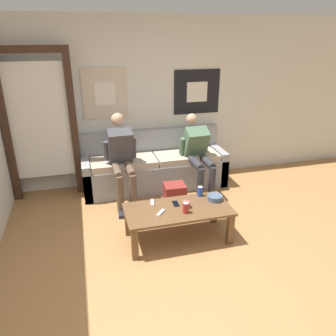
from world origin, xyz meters
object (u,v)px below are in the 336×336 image
person_seated_adult (121,156)px  drink_can_blue (200,191)px  backpack (175,197)px  pillar_candle (186,204)px  drink_can_red (186,208)px  coffee_table (178,213)px  cell_phone (176,204)px  ceramic_bowl (215,197)px  game_controller_near_left (161,213)px  game_controller_near_right (152,203)px  couch (155,168)px  person_seated_teen (198,152)px

person_seated_adult → drink_can_blue: person_seated_adult is taller
backpack → pillar_candle: size_ratio=4.13×
pillar_candle → drink_can_red: drink_can_red is taller
backpack → coffee_table: bearing=-103.3°
backpack → drink_can_blue: bearing=-68.8°
backpack → cell_phone: bearing=-105.4°
backpack → ceramic_bowl: ceramic_bowl is taller
person_seated_adult → drink_can_red: (0.54, -1.28, -0.21)m
drink_can_blue → game_controller_near_left: drink_can_blue is taller
pillar_candle → game_controller_near_right: bearing=152.6°
person_seated_adult → backpack: size_ratio=3.40×
coffee_table → backpack: bearing=76.7°
person_seated_adult → ceramic_bowl: person_seated_adult is taller
person_seated_adult → backpack: 0.95m
coffee_table → pillar_candle: 0.14m
person_seated_adult → drink_can_red: size_ratio=10.07×
person_seated_adult → backpack: bearing=-35.2°
couch → drink_can_blue: (0.29, -1.27, 0.17)m
couch → backpack: (0.10, -0.80, -0.13)m
person_seated_adult → person_seated_teen: person_seated_adult is taller
person_seated_adult → game_controller_near_left: bearing=-78.1°
couch → ceramic_bowl: bearing=-73.5°
game_controller_near_left → cell_phone: (0.23, 0.17, -0.01)m
couch → drink_can_blue: 1.32m
drink_can_red → game_controller_near_left: 0.29m
person_seated_teen → cell_phone: size_ratio=8.32×
person_seated_adult → person_seated_teen: (1.14, 0.01, -0.04)m
couch → person_seated_adult: 0.75m
drink_can_blue → drink_can_red: same height
coffee_table → drink_can_red: size_ratio=9.91×
ceramic_bowl → game_controller_near_left: (-0.71, -0.14, -0.03)m
ceramic_bowl → drink_can_blue: drink_can_blue is taller
person_seated_teen → game_controller_near_right: bearing=-132.9°
person_seated_adult → cell_phone: 1.20m
coffee_table → cell_phone: cell_phone is taller
couch → coffee_table: couch is taller
pillar_candle → couch: bearing=91.2°
backpack → game_controller_near_right: 0.72m
pillar_candle → cell_phone: bearing=132.5°
drink_can_red → game_controller_near_right: drink_can_red is taller
person_seated_teen → drink_can_red: bearing=-115.1°
backpack → pillar_candle: (-0.07, -0.71, 0.28)m
drink_can_blue → coffee_table: bearing=-146.8°
drink_can_red → cell_phone: (-0.05, 0.22, -0.06)m
person_seated_teen → game_controller_near_right: (-0.92, -0.99, -0.22)m
ceramic_bowl → drink_can_blue: size_ratio=1.47×
coffee_table → backpack: 0.75m
backpack → cell_phone: (-0.17, -0.60, 0.24)m
pillar_candle → drink_can_red: (-0.04, -0.11, 0.02)m
drink_can_red → game_controller_near_left: size_ratio=0.95×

